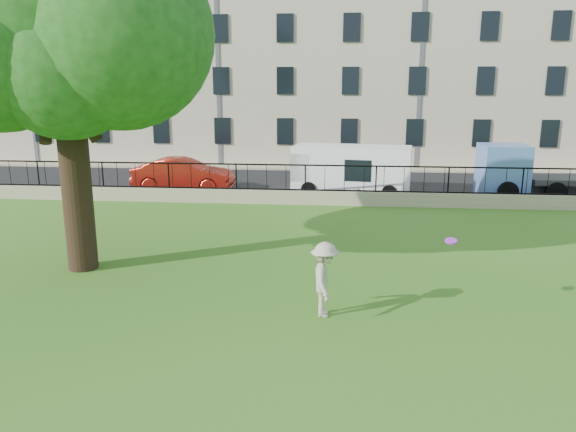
# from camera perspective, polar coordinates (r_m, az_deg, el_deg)

# --- Properties ---
(ground) EXTENTS (120.00, 120.00, 0.00)m
(ground) POSITION_cam_1_polar(r_m,az_deg,el_deg) (12.86, -1.86, -10.25)
(ground) COLOR #346D1A
(ground) RESTS_ON ground
(retaining_wall) EXTENTS (50.00, 0.40, 0.60)m
(retaining_wall) POSITION_cam_1_polar(r_m,az_deg,el_deg) (24.22, 1.76, 1.91)
(retaining_wall) COLOR gray
(retaining_wall) RESTS_ON ground
(iron_railing) EXTENTS (50.00, 0.05, 1.13)m
(iron_railing) POSITION_cam_1_polar(r_m,az_deg,el_deg) (24.06, 1.77, 3.90)
(iron_railing) COLOR black
(iron_railing) RESTS_ON retaining_wall
(street) EXTENTS (60.00, 9.00, 0.01)m
(street) POSITION_cam_1_polar(r_m,az_deg,el_deg) (28.88, 2.37, 3.21)
(street) COLOR black
(street) RESTS_ON ground
(sidewalk) EXTENTS (60.00, 1.40, 0.12)m
(sidewalk) POSITION_cam_1_polar(r_m,az_deg,el_deg) (33.99, 2.87, 4.87)
(sidewalk) COLOR gray
(sidewalk) RESTS_ON ground
(building_row) EXTENTS (56.40, 10.40, 13.80)m
(building_row) POSITION_cam_1_polar(r_m,az_deg,el_deg) (39.30, 3.40, 16.06)
(building_row) COLOR #B7AB91
(building_row) RESTS_ON ground
(tree) EXTENTS (8.25, 6.45, 10.33)m
(tree) POSITION_cam_1_polar(r_m,az_deg,el_deg) (16.47, -22.38, 18.54)
(tree) COLOR black
(tree) RESTS_ON ground
(man) EXTENTS (0.69, 1.14, 1.72)m
(man) POSITION_cam_1_polar(r_m,az_deg,el_deg) (12.67, 3.75, -6.46)
(man) COLOR #B9AF96
(man) RESTS_ON ground
(frisbee) EXTENTS (0.35, 0.35, 0.12)m
(frisbee) POSITION_cam_1_polar(r_m,az_deg,el_deg) (13.01, 16.22, -2.44)
(frisbee) COLOR #AC27DE
(red_sedan) EXTENTS (4.80, 1.70, 1.58)m
(red_sedan) POSITION_cam_1_polar(r_m,az_deg,el_deg) (27.50, -10.57, 4.13)
(red_sedan) COLOR #AE2015
(red_sedan) RESTS_ON street
(white_van) EXTENTS (5.61, 2.79, 2.26)m
(white_van) POSITION_cam_1_polar(r_m,az_deg,el_deg) (26.38, 6.47, 4.63)
(white_van) COLOR white
(white_van) RESTS_ON street
(blue_truck) EXTENTS (5.78, 2.19, 2.40)m
(blue_truck) POSITION_cam_1_polar(r_m,az_deg,el_deg) (27.91, 24.62, 4.11)
(blue_truck) COLOR #5680C9
(blue_truck) RESTS_ON street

